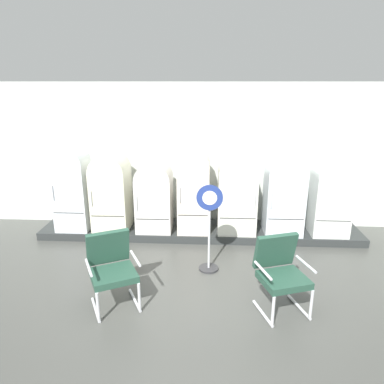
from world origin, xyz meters
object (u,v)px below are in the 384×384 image
Objects in this scene: refrigerator_1 at (111,189)px; refrigerator_4 at (237,191)px; armchair_left at (112,265)px; refrigerator_0 at (72,186)px; refrigerator_3 at (194,188)px; refrigerator_5 at (284,191)px; sign_stand at (209,232)px; refrigerator_2 at (154,195)px; armchair_right at (280,269)px; refrigerator_6 at (330,194)px.

refrigerator_1 is 2.42m from refrigerator_4.
armchair_left is (-1.82, -2.23, -0.39)m from refrigerator_4.
refrigerator_3 is (2.34, 0.01, -0.01)m from refrigerator_0.
sign_stand is (-1.39, -1.29, -0.30)m from refrigerator_5.
refrigerator_2 is at bearing -2.54° from refrigerator_1.
armchair_right is 0.70× the size of sign_stand.
refrigerator_2 is at bearing 179.83° from refrigerator_4.
armchair_left and armchair_right have the same top height.
refrigerator_2 is at bearing 83.90° from armchair_left.
sign_stand is at bearing -25.44° from refrigerator_0.
refrigerator_6 is (1.73, 0.03, -0.03)m from refrigerator_4.
sign_stand is at bearing 134.61° from armchair_right.
refrigerator_3 is 1.12× the size of sign_stand.
refrigerator_4 is at bearing 0.03° from refrigerator_0.
refrigerator_0 reaches higher than refrigerator_1.
refrigerator_0 is 2.34m from refrigerator_3.
sign_stand is (-0.94, 0.96, 0.09)m from armchair_right.
refrigerator_0 is 1.09× the size of refrigerator_1.
refrigerator_2 is at bearing 0.22° from refrigerator_0.
sign_stand is (2.65, -1.26, -0.35)m from refrigerator_0.
refrigerator_4 is 2.29m from armchair_right.
sign_stand is (-0.52, -1.26, -0.30)m from refrigerator_4.
refrigerator_3 is 2.56m from refrigerator_6.
armchair_right is at bearing -60.71° from refrigerator_3.
refrigerator_1 is at bearing 179.01° from refrigerator_4.
armchair_left is (-2.70, -2.26, -0.39)m from refrigerator_5.
refrigerator_2 is 0.89× the size of refrigerator_5.
refrigerator_2 is 0.94× the size of sign_stand.
refrigerator_0 is 1.06× the size of refrigerator_4.
refrigerator_3 is 1.70m from refrigerator_5.
armchair_left is (1.34, -2.23, -0.45)m from refrigerator_0.
refrigerator_4 reaches higher than refrigerator_2.
armchair_right is at bearing -101.35° from refrigerator_5.
refrigerator_1 is 3.30m from refrigerator_5.
sign_stand is at bearing -34.32° from refrigerator_1.
refrigerator_1 is 1.48× the size of armchair_left.
refrigerator_3 is 1.59× the size of armchair_right.
refrigerator_6 is 4.22m from armchair_left.
refrigerator_0 reaches higher than refrigerator_4.
armchair_right is (-0.45, -2.25, -0.39)m from refrigerator_5.
refrigerator_6 is at bearing 59.83° from armchair_right.
refrigerator_5 is at bearing 39.96° from armchair_left.
armchair_right is at bearing -120.17° from refrigerator_6.
armchair_left is 1.00× the size of armchair_right.
refrigerator_5 is (3.30, -0.01, 0.02)m from refrigerator_1.
sign_stand is (1.06, -1.26, -0.20)m from refrigerator_2.
armchair_right is (2.85, -2.26, -0.37)m from refrigerator_1.
refrigerator_0 is at bearing -179.97° from refrigerator_4.
refrigerator_4 is 1.73m from refrigerator_6.
refrigerator_6 is 2.61m from sign_stand.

